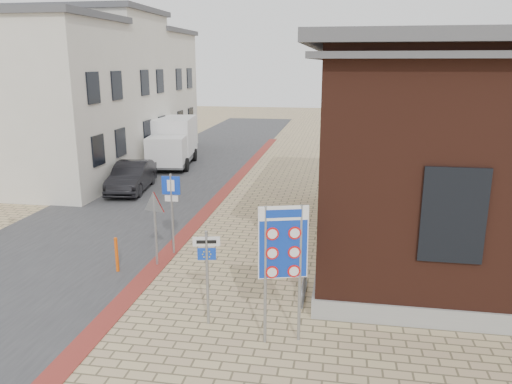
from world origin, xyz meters
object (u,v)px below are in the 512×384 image
Objects in this scene: sedan at (132,177)px; essen_sign at (207,264)px; border_sign at (283,245)px; bollard at (117,255)px; parking_sign at (172,199)px; box_truck at (173,142)px.

essen_sign reaches higher than sedan.
border_sign reaches higher than bollard.
sedan is 8.99m from parking_sign.
border_sign reaches higher than parking_sign.
essen_sign is 4.40m from bollard.
essen_sign is 4.80m from parking_sign.
essen_sign is at bearing -64.29° from parking_sign.
essen_sign is (7.00, -11.78, 0.83)m from sedan.
box_truck is at bearing 82.35° from sedan.
parking_sign is (-2.30, 4.20, 0.30)m from essen_sign.
essen_sign is at bearing -76.82° from box_truck.
sedan is at bearing 108.60° from essen_sign.
box_truck reaches higher than essen_sign.
parking_sign is (4.70, -7.58, 1.13)m from sedan.
bollard is (-3.48, 2.50, -1.01)m from essen_sign.
parking_sign is (4.72, -13.88, 0.38)m from box_truck.
border_sign reaches higher than essen_sign.
bollard is at bearing -85.24° from box_truck.
bollard is (3.54, -15.58, -0.93)m from box_truck.
box_truck reaches higher than parking_sign.
sedan is at bearing 110.78° from bollard.
essen_sign is at bearing -67.13° from sedan.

